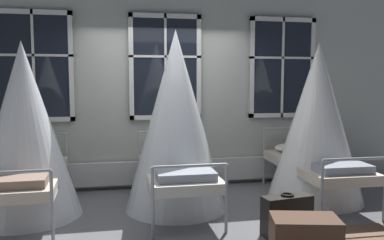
{
  "coord_description": "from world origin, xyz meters",
  "views": [
    {
      "loc": [
        -0.85,
        -5.07,
        1.72
      ],
      "look_at": [
        0.2,
        0.2,
        1.17
      ],
      "focal_mm": 38.33,
      "sensor_mm": 36.0,
      "label": 1
    }
  ],
  "objects": [
    {
      "name": "cot_second",
      "position": [
        -0.02,
        0.18,
        1.13
      ],
      "size": [
        1.34,
        1.98,
        2.34
      ],
      "rotation": [
        0.0,
        0.0,
        1.57
      ],
      "color": "#9EA3A8",
      "rests_on": "ground"
    },
    {
      "name": "cot_third",
      "position": [
        1.98,
        0.18,
        1.07
      ],
      "size": [
        1.34,
        2.0,
        2.22
      ],
      "rotation": [
        0.0,
        0.0,
        1.55
      ],
      "color": "#9EA3A8",
      "rests_on": "ground"
    },
    {
      "name": "travel_trunk",
      "position": [
        0.97,
        -1.53,
        0.19
      ],
      "size": [
        0.72,
        0.54,
        0.39
      ],
      "primitive_type": "cube",
      "rotation": [
        0.0,
        0.0,
        -0.24
      ],
      "color": "#472D1E",
      "rests_on": "ground"
    },
    {
      "name": "rug_third",
      "position": [
        1.94,
        -1.17,
        0.01
      ],
      "size": [
        0.83,
        0.6,
        0.01
      ],
      "primitive_type": "cube",
      "rotation": [
        0.0,
        0.0,
        0.05
      ],
      "color": "brown",
      "rests_on": "ground"
    },
    {
      "name": "back_wall_with_windows",
      "position": [
        0.0,
        1.41,
        1.6
      ],
      "size": [
        8.52,
        0.1,
        3.19
      ],
      "primitive_type": "cube",
      "color": "#B2B7AD",
      "rests_on": "ground"
    },
    {
      "name": "cot_first",
      "position": [
        -1.9,
        0.24,
        1.05
      ],
      "size": [
        1.34,
        2.0,
        2.18
      ],
      "rotation": [
        0.0,
        0.0,
        1.59
      ],
      "color": "#9EA3A8",
      "rests_on": "ground"
    },
    {
      "name": "window_bank",
      "position": [
        -0.0,
        1.29,
        1.11
      ],
      "size": [
        5.01,
        0.1,
        2.64
      ],
      "color": "black",
      "rests_on": "ground"
    },
    {
      "name": "ground",
      "position": [
        0.0,
        0.0,
        0.0
      ],
      "size": [
        18.49,
        18.49,
        0.0
      ],
      "primitive_type": "plane",
      "color": "slate"
    },
    {
      "name": "suitcase_dark",
      "position": [
        1.03,
        -0.99,
        0.22
      ],
      "size": [
        0.58,
        0.29,
        0.47
      ],
      "rotation": [
        0.0,
        0.0,
        0.15
      ],
      "color": "black",
      "rests_on": "ground"
    }
  ]
}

